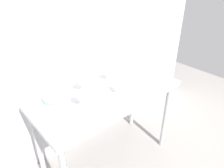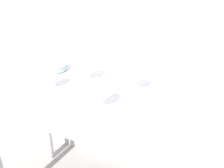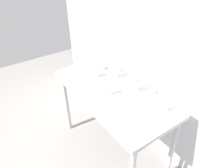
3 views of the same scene
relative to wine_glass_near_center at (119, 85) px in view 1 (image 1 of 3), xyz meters
name	(u,v)px [view 1 (image 1 of 3)]	position (x,y,z in m)	size (l,w,h in m)	color
ground_plane	(108,159)	(-0.03, 0.13, -1.02)	(6.00, 6.00, 0.00)	gray
back_wall	(75,38)	(-0.03, 0.62, 0.28)	(3.80, 0.04, 2.60)	#BCBCC1
steel_counter	(108,101)	(-0.03, 0.12, -0.23)	(1.40, 0.65, 0.90)	#A9A9AE
wine_glass_near_center	(119,85)	(0.00, 0.00, 0.00)	(0.09, 0.09, 0.17)	white
wine_glass_near_left	(82,97)	(-0.35, 0.06, -0.01)	(0.08, 0.08, 0.16)	white
wine_glass_far_left	(83,82)	(-0.21, 0.26, 0.00)	(0.10, 0.10, 0.17)	white
wine_glass_far_right	(109,72)	(0.11, 0.27, -0.01)	(0.09, 0.09, 0.16)	white
wine_glass_near_right	(138,77)	(0.24, 0.00, 0.00)	(0.09, 0.09, 0.17)	white
tasting_sheet_upper	(132,80)	(0.30, 0.14, -0.12)	(0.15, 0.23, 0.00)	white
tasting_sheet_lower	(99,88)	(-0.05, 0.23, -0.12)	(0.15, 0.27, 0.00)	white
tasting_bowl	(52,98)	(-0.49, 0.34, -0.10)	(0.17, 0.17, 0.05)	#DBCC66
decanter_funnel	(133,66)	(0.49, 0.31, -0.07)	(0.10, 0.10, 0.14)	silver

